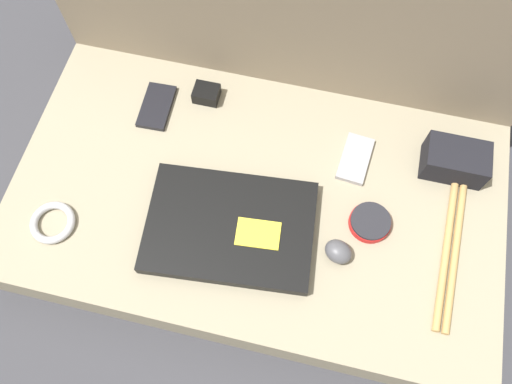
# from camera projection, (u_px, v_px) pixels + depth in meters

# --- Properties ---
(ground_plane) EXTENTS (8.00, 8.00, 0.00)m
(ground_plane) POSITION_uv_depth(u_px,v_px,m) (256.00, 219.00, 1.22)
(ground_plane) COLOR #38383D
(couch_seat) EXTENTS (1.07, 0.61, 0.15)m
(couch_seat) POSITION_uv_depth(u_px,v_px,m) (256.00, 208.00, 1.15)
(couch_seat) COLOR gray
(couch_seat) RESTS_ON ground_plane
(couch_backrest) EXTENTS (1.07, 0.20, 0.60)m
(couch_backrest) POSITION_uv_depth(u_px,v_px,m) (297.00, 6.00, 1.10)
(couch_backrest) COLOR #7F705B
(couch_backrest) RESTS_ON ground_plane
(laptop) EXTENTS (0.37, 0.27, 0.03)m
(laptop) POSITION_uv_depth(u_px,v_px,m) (230.00, 227.00, 1.04)
(laptop) COLOR black
(laptop) RESTS_ON couch_seat
(computer_mouse) EXTENTS (0.07, 0.07, 0.04)m
(computer_mouse) POSITION_uv_depth(u_px,v_px,m) (338.00, 252.00, 1.01)
(computer_mouse) COLOR #4C4C51
(computer_mouse) RESTS_ON couch_seat
(speaker_puck) EXTENTS (0.09, 0.09, 0.02)m
(speaker_puck) POSITION_uv_depth(u_px,v_px,m) (370.00, 222.00, 1.05)
(speaker_puck) COLOR red
(speaker_puck) RESTS_ON couch_seat
(phone_silver) EXTENTS (0.07, 0.12, 0.01)m
(phone_silver) POSITION_uv_depth(u_px,v_px,m) (157.00, 106.00, 1.17)
(phone_silver) COLOR black
(phone_silver) RESTS_ON couch_seat
(phone_black) EXTENTS (0.07, 0.12, 0.01)m
(phone_black) POSITION_uv_depth(u_px,v_px,m) (355.00, 159.00, 1.11)
(phone_black) COLOR #99999E
(phone_black) RESTS_ON couch_seat
(camera_pouch) EXTENTS (0.13, 0.09, 0.07)m
(camera_pouch) POSITION_uv_depth(u_px,v_px,m) (455.00, 161.00, 1.08)
(camera_pouch) COLOR black
(camera_pouch) RESTS_ON couch_seat
(charger_brick) EXTENTS (0.06, 0.05, 0.03)m
(charger_brick) POSITION_uv_depth(u_px,v_px,m) (206.00, 94.00, 1.17)
(charger_brick) COLOR black
(charger_brick) RESTS_ON couch_seat
(cable_coil) EXTENTS (0.10, 0.10, 0.02)m
(cable_coil) POSITION_uv_depth(u_px,v_px,m) (53.00, 223.00, 1.05)
(cable_coil) COLOR #B2B2B7
(cable_coil) RESTS_ON couch_seat
(drumstick_pair) EXTENTS (0.05, 0.39, 0.02)m
(drumstick_pair) POSITION_uv_depth(u_px,v_px,m) (452.00, 240.00, 1.04)
(drumstick_pair) COLOR tan
(drumstick_pair) RESTS_ON couch_seat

